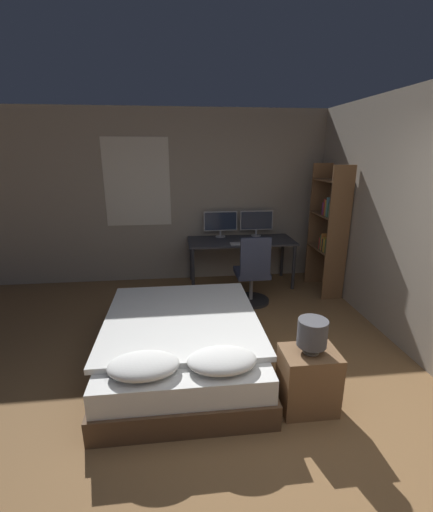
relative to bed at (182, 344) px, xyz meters
The scene contains 13 objects.
ground_plane 1.35m from the bed, 61.62° to the right, with size 20.00×20.00×0.00m, color brown.
wall_back 2.83m from the bed, 76.37° to the left, with size 12.00×0.08×2.70m.
wall_side_right 2.66m from the bed, ahead, with size 0.06×12.00×2.70m.
bed is the anchor object (origin of this frame).
nightstand 1.24m from the bed, 34.68° to the right, with size 0.45×0.34×0.53m.
bedside_lamp 1.32m from the bed, 34.68° to the right, with size 0.24×0.24×0.28m.
desk 2.36m from the bed, 65.34° to the left, with size 1.65×0.70×0.74m.
monitor_left 2.56m from the bed, 74.03° to the left, with size 0.54×0.16×0.42m.
monitor_right 2.78m from the bed, 61.81° to the left, with size 0.54×0.16×0.42m.
keyboard 2.17m from the bed, 62.57° to the left, with size 0.41×0.13×0.02m.
computer_mouse 2.32m from the bed, 55.87° to the left, with size 0.07×0.05×0.04m.
office_chair 1.70m from the bed, 53.81° to the left, with size 0.52×0.52×1.00m.
bookshelf 2.86m from the bed, 37.13° to the left, with size 0.31×0.70×1.90m.
Camera 1 is at (-0.64, -1.82, 2.07)m, focal length 24.00 mm.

